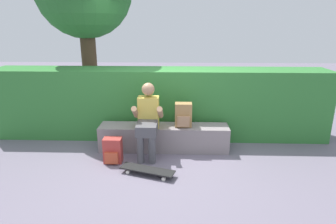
{
  "coord_description": "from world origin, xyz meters",
  "views": [
    {
      "loc": [
        0.23,
        -4.17,
        2.09
      ],
      "look_at": [
        0.07,
        0.31,
        0.7
      ],
      "focal_mm": 30.66,
      "sensor_mm": 36.0,
      "label": 1
    }
  ],
  "objects": [
    {
      "name": "ground_plane",
      "position": [
        0.0,
        0.0,
        0.0
      ],
      "size": [
        24.0,
        24.0,
        0.0
      ],
      "primitive_type": "plane",
      "color": "slate"
    },
    {
      "name": "bench_main",
      "position": [
        0.0,
        0.4,
        0.22
      ],
      "size": [
        2.19,
        0.42,
        0.43
      ],
      "color": "gray",
      "rests_on": "ground"
    },
    {
      "name": "person_skater",
      "position": [
        -0.25,
        0.2,
        0.63
      ],
      "size": [
        0.49,
        0.62,
        1.18
      ],
      "color": "gold",
      "rests_on": "ground"
    },
    {
      "name": "skateboard_near_person",
      "position": [
        -0.2,
        -0.49,
        0.07
      ],
      "size": [
        0.82,
        0.44,
        0.09
      ],
      "color": "black",
      "rests_on": "ground"
    },
    {
      "name": "backpack_on_bench",
      "position": [
        0.33,
        0.39,
        0.63
      ],
      "size": [
        0.28,
        0.23,
        0.4
      ],
      "color": "#A37A47",
      "rests_on": "bench_main"
    },
    {
      "name": "backpack_on_ground",
      "position": [
        -0.77,
        -0.11,
        0.19
      ],
      "size": [
        0.28,
        0.23,
        0.4
      ],
      "color": "#B23833",
      "rests_on": "ground"
    },
    {
      "name": "hedge_row",
      "position": [
        -0.12,
        1.08,
        0.65
      ],
      "size": [
        6.2,
        0.73,
        1.29
      ],
      "color": "#327935",
      "rests_on": "ground"
    }
  ]
}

